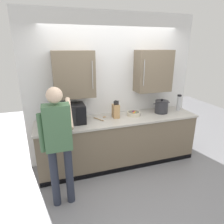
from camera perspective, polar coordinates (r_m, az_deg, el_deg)
ground_plane at (r=3.41m, az=6.85°, el=-21.11°), size 9.61×9.61×0.00m
back_wall_tiled at (r=3.75m, az=0.37°, el=7.83°), size 3.25×0.44×2.75m
counter_unit at (r=3.78m, az=1.96°, el=-8.34°), size 2.96×0.70×0.92m
microwave_oven at (r=3.38m, az=-13.35°, el=-0.74°), size 0.60×0.74×0.32m
stock_pot at (r=3.96m, az=14.14°, el=1.51°), size 0.35×0.25×0.28m
wooden_spoon at (r=3.58m, az=-3.08°, el=-1.74°), size 0.24×0.22×0.02m
fruit_bowl at (r=3.73m, az=6.30°, el=-0.41°), size 0.25×0.25×0.09m
knife_block at (r=3.59m, az=1.09°, el=0.32°), size 0.11×0.15×0.33m
thermos_flask at (r=4.21m, az=18.78°, el=2.63°), size 0.08×0.08×0.33m
person_figure at (r=2.68m, az=-15.27°, el=-7.50°), size 0.46×0.59×1.71m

